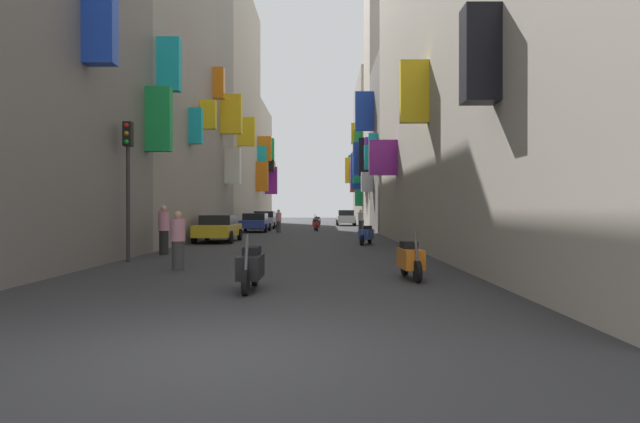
{
  "coord_description": "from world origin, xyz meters",
  "views": [
    {
      "loc": [
        1.36,
        -5.95,
        1.6
      ],
      "look_at": [
        1.1,
        33.19,
        1.45
      ],
      "focal_mm": 30.16,
      "sensor_mm": 36.0,
      "label": 1
    }
  ],
  "objects_px": {
    "scooter_green": "(272,221)",
    "pedestrian_near_left": "(361,220)",
    "parked_car_white": "(346,217)",
    "scooter_blue": "(366,234)",
    "scooter_silver": "(317,221)",
    "parked_car_yellow": "(218,228)",
    "parked_car_blue": "(255,222)",
    "scooter_black": "(251,267)",
    "parked_car_silver": "(265,219)",
    "pedestrian_near_right": "(178,241)",
    "pedestrian_crossing": "(164,230)",
    "scooter_orange": "(411,259)",
    "pedestrian_mid_street": "(279,221)",
    "scooter_red": "(316,225)",
    "traffic_light_near_corner": "(128,166)"
  },
  "relations": [
    {
      "from": "scooter_orange",
      "to": "pedestrian_crossing",
      "type": "bearing_deg",
      "value": 139.13
    },
    {
      "from": "parked_car_white",
      "to": "scooter_blue",
      "type": "distance_m",
      "value": 29.35
    },
    {
      "from": "parked_car_yellow",
      "to": "parked_car_white",
      "type": "distance_m",
      "value": 28.35
    },
    {
      "from": "parked_car_silver",
      "to": "scooter_green",
      "type": "height_order",
      "value": "parked_car_silver"
    },
    {
      "from": "scooter_red",
      "to": "parked_car_yellow",
      "type": "bearing_deg",
      "value": -108.62
    },
    {
      "from": "scooter_green",
      "to": "scooter_blue",
      "type": "bearing_deg",
      "value": -75.76
    },
    {
      "from": "parked_car_yellow",
      "to": "parked_car_blue",
      "type": "distance_m",
      "value": 11.87
    },
    {
      "from": "scooter_red",
      "to": "scooter_silver",
      "type": "xyz_separation_m",
      "value": [
        -0.12,
        13.9,
        -0.0
      ]
    },
    {
      "from": "parked_car_white",
      "to": "traffic_light_near_corner",
      "type": "bearing_deg",
      "value": -102.38
    },
    {
      "from": "scooter_silver",
      "to": "parked_car_yellow",
      "type": "bearing_deg",
      "value": -99.27
    },
    {
      "from": "parked_car_silver",
      "to": "scooter_blue",
      "type": "distance_m",
      "value": 21.76
    },
    {
      "from": "traffic_light_near_corner",
      "to": "scooter_red",
      "type": "bearing_deg",
      "value": 77.18
    },
    {
      "from": "parked_car_white",
      "to": "pedestrian_near_left",
      "type": "xyz_separation_m",
      "value": [
        0.5,
        -14.23,
        -0.01
      ]
    },
    {
      "from": "parked_car_blue",
      "to": "scooter_black",
      "type": "xyz_separation_m",
      "value": [
        3.44,
        -27.72,
        -0.25
      ]
    },
    {
      "from": "scooter_orange",
      "to": "scooter_black",
      "type": "height_order",
      "value": "same"
    },
    {
      "from": "scooter_silver",
      "to": "pedestrian_near_left",
      "type": "bearing_deg",
      "value": -76.74
    },
    {
      "from": "parked_car_yellow",
      "to": "scooter_silver",
      "type": "height_order",
      "value": "parked_car_yellow"
    },
    {
      "from": "parked_car_silver",
      "to": "pedestrian_near_right",
      "type": "xyz_separation_m",
      "value": [
        1.06,
        -30.84,
        0.01
      ]
    },
    {
      "from": "parked_car_yellow",
      "to": "scooter_black",
      "type": "xyz_separation_m",
      "value": [
        3.75,
        -15.85,
        -0.25
      ]
    },
    {
      "from": "scooter_green",
      "to": "pedestrian_near_left",
      "type": "relative_size",
      "value": 1.15
    },
    {
      "from": "scooter_silver",
      "to": "scooter_orange",
      "type": "bearing_deg",
      "value": -86.32
    },
    {
      "from": "pedestrian_near_left",
      "to": "parked_car_white",
      "type": "bearing_deg",
      "value": 92.03
    },
    {
      "from": "pedestrian_mid_street",
      "to": "parked_car_silver",
      "type": "bearing_deg",
      "value": 102.99
    },
    {
      "from": "parked_car_yellow",
      "to": "parked_car_silver",
      "type": "xyz_separation_m",
      "value": [
        0.25,
        18.64,
        0.06
      ]
    },
    {
      "from": "pedestrian_crossing",
      "to": "scooter_black",
      "type": "bearing_deg",
      "value": -63.28
    },
    {
      "from": "scooter_blue",
      "to": "pedestrian_near_left",
      "type": "xyz_separation_m",
      "value": [
        0.79,
        15.12,
        0.33
      ]
    },
    {
      "from": "pedestrian_crossing",
      "to": "parked_car_white",
      "type": "bearing_deg",
      "value": 77.22
    },
    {
      "from": "scooter_orange",
      "to": "pedestrian_mid_street",
      "type": "relative_size",
      "value": 1.12
    },
    {
      "from": "parked_car_white",
      "to": "scooter_silver",
      "type": "distance_m",
      "value": 2.95
    },
    {
      "from": "parked_car_blue",
      "to": "scooter_silver",
      "type": "distance_m",
      "value": 16.31
    },
    {
      "from": "parked_car_white",
      "to": "parked_car_blue",
      "type": "bearing_deg",
      "value": -114.67
    },
    {
      "from": "scooter_black",
      "to": "pedestrian_near_right",
      "type": "height_order",
      "value": "pedestrian_near_right"
    },
    {
      "from": "scooter_orange",
      "to": "pedestrian_near_left",
      "type": "height_order",
      "value": "pedestrian_near_left"
    },
    {
      "from": "pedestrian_near_right",
      "to": "pedestrian_mid_street",
      "type": "relative_size",
      "value": 0.97
    },
    {
      "from": "scooter_orange",
      "to": "scooter_red",
      "type": "distance_m",
      "value": 27.95
    },
    {
      "from": "scooter_orange",
      "to": "pedestrian_mid_street",
      "type": "xyz_separation_m",
      "value": [
        -5.12,
        24.86,
        0.33
      ]
    },
    {
      "from": "parked_car_white",
      "to": "parked_car_silver",
      "type": "bearing_deg",
      "value": -129.44
    },
    {
      "from": "parked_car_yellow",
      "to": "traffic_light_near_corner",
      "type": "bearing_deg",
      "value": -94.5
    },
    {
      "from": "scooter_green",
      "to": "pedestrian_crossing",
      "type": "height_order",
      "value": "pedestrian_crossing"
    },
    {
      "from": "scooter_red",
      "to": "scooter_green",
      "type": "bearing_deg",
      "value": 110.79
    },
    {
      "from": "scooter_black",
      "to": "pedestrian_near_left",
      "type": "bearing_deg",
      "value": 81.79
    },
    {
      "from": "parked_car_blue",
      "to": "pedestrian_near_right",
      "type": "height_order",
      "value": "pedestrian_near_right"
    },
    {
      "from": "pedestrian_near_left",
      "to": "traffic_light_near_corner",
      "type": "bearing_deg",
      "value": -110.59
    },
    {
      "from": "parked_car_silver",
      "to": "parked_car_white",
      "type": "relative_size",
      "value": 0.93
    },
    {
      "from": "parked_car_white",
      "to": "scooter_blue",
      "type": "xyz_separation_m",
      "value": [
        -0.29,
        -29.35,
        -0.34
      ]
    },
    {
      "from": "parked_car_yellow",
      "to": "parked_car_blue",
      "type": "height_order",
      "value": "parked_car_blue"
    },
    {
      "from": "parked_car_white",
      "to": "pedestrian_near_left",
      "type": "relative_size",
      "value": 2.81
    },
    {
      "from": "pedestrian_crossing",
      "to": "traffic_light_near_corner",
      "type": "relative_size",
      "value": 0.41
    },
    {
      "from": "scooter_black",
      "to": "pedestrian_near_right",
      "type": "bearing_deg",
      "value": 123.68
    },
    {
      "from": "scooter_black",
      "to": "pedestrian_crossing",
      "type": "height_order",
      "value": "pedestrian_crossing"
    }
  ]
}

